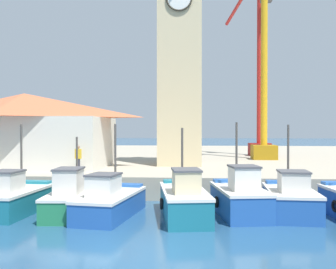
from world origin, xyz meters
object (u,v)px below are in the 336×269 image
object	(u,v)px
fishing_boat_mid_right	(184,200)
dock_worker_near_tower	(78,159)
port_crane_far	(264,62)
fishing_boat_left_inner	(15,198)
warehouse_left	(24,129)
fishing_boat_right_outer	(290,199)
port_crane_near	(258,83)
fishing_boat_center	(110,201)
fishing_boat_mid_left	(73,198)
fishing_boat_right_inner	(240,198)
clock_tower	(180,47)

from	to	relation	value
fishing_boat_mid_right	dock_worker_near_tower	bearing A→B (deg)	139.62
port_crane_far	fishing_boat_left_inner	bearing A→B (deg)	-129.23
port_crane_far	dock_worker_near_tower	bearing A→B (deg)	-136.86
warehouse_left	port_crane_far	size ratio (longest dim) A/B	0.56
fishing_boat_left_inner	fishing_boat_right_outer	size ratio (longest dim) A/B	1.03
fishing_boat_mid_right	port_crane_near	size ratio (longest dim) A/B	0.29
fishing_boat_center	warehouse_left	bearing A→B (deg)	130.97
fishing_boat_mid_left	port_crane_near	distance (m)	25.48
fishing_boat_center	fishing_boat_right_inner	bearing A→B (deg)	7.07
fishing_boat_right_outer	port_crane_near	distance (m)	22.50
fishing_boat_center	port_crane_far	distance (m)	21.51
fishing_boat_right_inner	warehouse_left	distance (m)	16.52
fishing_boat_mid_right	warehouse_left	world-z (taller)	warehouse_left
fishing_boat_center	warehouse_left	size ratio (longest dim) A/B	0.42
port_crane_near	port_crane_far	world-z (taller)	port_crane_far
fishing_boat_mid_right	port_crane_near	world-z (taller)	port_crane_near
dock_worker_near_tower	port_crane_near	bearing A→B (deg)	52.35
fishing_boat_mid_left	fishing_boat_center	distance (m)	1.91
fishing_boat_mid_left	port_crane_far	world-z (taller)	port_crane_far
fishing_boat_left_inner	dock_worker_near_tower	world-z (taller)	fishing_boat_left_inner
fishing_boat_center	port_crane_far	size ratio (longest dim) A/B	0.23
fishing_boat_left_inner	port_crane_near	xyz separation A→B (m)	(14.05, 21.71, 7.62)
port_crane_near	fishing_boat_mid_left	bearing A→B (deg)	-118.06
warehouse_left	port_crane_far	bearing A→B (deg)	24.27
fishing_boat_mid_left	port_crane_far	distance (m)	21.93
fishing_boat_center	dock_worker_near_tower	xyz separation A→B (m)	(-3.13, 5.49, 1.42)
fishing_boat_mid_left	fishing_boat_right_inner	world-z (taller)	fishing_boat_right_inner
fishing_boat_mid_right	fishing_boat_right_inner	xyz separation A→B (m)	(2.44, 0.60, 0.02)
warehouse_left	dock_worker_near_tower	bearing A→B (deg)	-37.72
fishing_boat_center	fishing_boat_mid_right	world-z (taller)	fishing_boat_center
fishing_boat_center	clock_tower	world-z (taller)	clock_tower
port_crane_near	port_crane_far	distance (m)	4.95
fishing_boat_center	warehouse_left	world-z (taller)	warehouse_left
fishing_boat_mid_left	clock_tower	size ratio (longest dim) A/B	0.29
fishing_boat_mid_left	dock_worker_near_tower	world-z (taller)	fishing_boat_mid_left
fishing_boat_mid_left	fishing_boat_right_inner	bearing A→B (deg)	1.13
warehouse_left	port_crane_far	xyz separation A→B (m)	(17.48, 7.88, 5.72)
fishing_boat_left_inner	port_crane_far	xyz separation A→B (m)	(13.82, 16.92, 8.82)
fishing_boat_center	port_crane_near	bearing A→B (deg)	66.41
fishing_boat_mid_left	fishing_boat_right_outer	world-z (taller)	fishing_boat_right_outer
fishing_boat_mid_left	fishing_boat_center	bearing A→B (deg)	-16.88
fishing_boat_right_outer	clock_tower	xyz separation A→B (m)	(-5.36, 10.41, 8.93)
fishing_boat_right_inner	fishing_boat_right_outer	world-z (taller)	fishing_boat_right_inner
fishing_boat_left_inner	clock_tower	bearing A→B (deg)	57.72
port_crane_near	clock_tower	bearing A→B (deg)	-123.53
fishing_boat_right_inner	fishing_boat_right_outer	size ratio (longest dim) A/B	1.03
fishing_boat_right_inner	dock_worker_near_tower	xyz separation A→B (m)	(-8.78, 4.79, 1.31)
fishing_boat_mid_left	fishing_boat_right_outer	bearing A→B (deg)	2.06
fishing_boat_mid_left	fishing_boat_right_outer	xyz separation A→B (m)	(9.70, 0.35, 0.02)
fishing_boat_center	clock_tower	size ratio (longest dim) A/B	0.28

